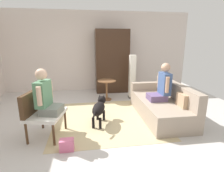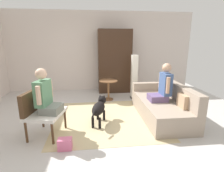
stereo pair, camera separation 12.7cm
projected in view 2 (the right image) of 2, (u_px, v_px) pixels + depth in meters
name	position (u px, v px, depth m)	size (l,w,h in m)	color
ground_plane	(104.00, 120.00, 4.03)	(7.60, 7.60, 0.00)	beige
back_wall	(98.00, 52.00, 6.39)	(6.93, 0.12, 2.79)	silver
area_rug	(108.00, 118.00, 4.12)	(2.41, 2.34, 0.01)	#C6B284
couch	(163.00, 105.00, 4.18)	(0.97, 1.97, 0.80)	gray
armchair	(40.00, 109.00, 3.29)	(0.73, 0.81, 0.88)	#4C331E
person_on_couch	(163.00, 86.00, 4.03)	(0.48, 0.53, 0.87)	#654F7A
person_on_armchair	(45.00, 95.00, 3.21)	(0.48, 0.52, 0.83)	slate
round_end_table	(108.00, 86.00, 5.35)	(0.55, 0.55, 0.62)	brown
dog	(99.00, 108.00, 3.83)	(0.40, 0.88, 0.56)	black
column_lamp	(134.00, 77.00, 5.44)	(0.20, 0.20, 1.36)	#4C4742
armoire_cabinet	(114.00, 61.00, 6.13)	(1.14, 0.56, 2.15)	#382316
handbag	(65.00, 144.00, 2.93)	(0.23, 0.15, 0.20)	#D8668C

